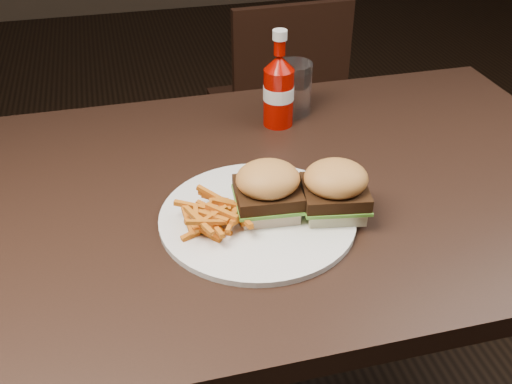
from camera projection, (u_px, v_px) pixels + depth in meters
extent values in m
cube|color=black|center=(294.00, 189.00, 1.11)|extent=(1.20, 0.80, 0.04)
cube|color=black|center=(273.00, 109.00, 2.05)|extent=(0.39, 0.39, 0.04)
cylinder|color=white|center=(257.00, 218.00, 0.99)|extent=(0.33, 0.33, 0.01)
cube|color=beige|center=(268.00, 207.00, 0.99)|extent=(0.10, 0.10, 0.02)
cube|color=beige|center=(333.00, 206.00, 0.99)|extent=(0.11, 0.10, 0.02)
cylinder|color=#9A0800|center=(278.00, 98.00, 1.25)|extent=(0.08, 0.08, 0.13)
cylinder|color=white|center=(294.00, 89.00, 1.29)|extent=(0.09, 0.09, 0.12)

